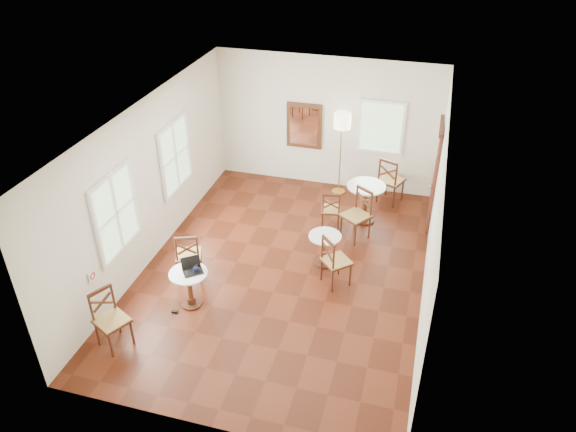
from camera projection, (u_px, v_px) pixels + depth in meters
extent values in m
plane|color=#4F1C0D|center=(284.00, 270.00, 10.10)|extent=(7.00, 7.00, 0.00)
cube|color=silver|center=(326.00, 123.00, 12.17)|extent=(5.00, 0.02, 3.00)
cube|color=silver|center=(202.00, 345.00, 6.45)|extent=(5.00, 0.02, 3.00)
cube|color=silver|center=(150.00, 181.00, 9.87)|extent=(0.02, 7.00, 3.00)
cube|color=silver|center=(434.00, 221.00, 8.74)|extent=(0.02, 7.00, 3.00)
cube|color=white|center=(283.00, 117.00, 8.51)|extent=(5.00, 7.00, 0.02)
cube|color=#582719|center=(435.00, 178.00, 10.95)|extent=(0.06, 0.90, 2.10)
cube|color=#411E10|center=(442.00, 126.00, 10.37)|extent=(0.08, 1.02, 0.08)
sphere|color=#BF8C3F|center=(430.00, 187.00, 10.73)|extent=(0.07, 0.07, 0.07)
cube|color=#532A16|center=(304.00, 126.00, 12.30)|extent=(0.80, 0.05, 1.05)
cube|color=white|center=(304.00, 126.00, 12.28)|extent=(0.64, 0.02, 0.88)
cube|color=white|center=(92.00, 276.00, 8.44)|extent=(0.02, 0.16, 0.16)
torus|color=red|center=(93.00, 276.00, 8.44)|extent=(0.02, 0.12, 0.12)
cube|color=white|center=(116.00, 213.00, 8.86)|extent=(0.06, 1.22, 1.42)
cube|color=white|center=(175.00, 156.00, 10.66)|extent=(0.06, 1.22, 1.42)
cube|color=white|center=(381.00, 127.00, 11.84)|extent=(1.02, 0.06, 1.22)
cylinder|color=#411E10|center=(192.00, 303.00, 9.30)|extent=(0.36, 0.36, 0.04)
cylinder|color=#411E10|center=(191.00, 300.00, 9.26)|extent=(0.14, 0.14, 0.11)
cylinder|color=#532A16|center=(190.00, 287.00, 9.12)|extent=(0.08, 0.08, 0.54)
cylinder|color=#411E10|center=(188.00, 275.00, 8.98)|extent=(0.13, 0.13, 0.05)
cylinder|color=white|center=(188.00, 273.00, 8.96)|extent=(0.63, 0.63, 0.03)
cylinder|color=#411E10|center=(324.00, 263.00, 10.26)|extent=(0.34, 0.34, 0.03)
cylinder|color=#411E10|center=(324.00, 260.00, 10.23)|extent=(0.14, 0.14, 0.10)
cylinder|color=#532A16|center=(324.00, 249.00, 10.09)|extent=(0.08, 0.08, 0.52)
cylinder|color=#411E10|center=(325.00, 238.00, 9.96)|extent=(0.12, 0.12, 0.05)
cylinder|color=white|center=(325.00, 236.00, 9.94)|extent=(0.60, 0.60, 0.03)
cylinder|color=#411E10|center=(364.00, 219.00, 11.55)|extent=(0.45, 0.45, 0.05)
cylinder|color=#411E10|center=(364.00, 216.00, 11.50)|extent=(0.18, 0.18, 0.14)
cylinder|color=#532A16|center=(365.00, 202.00, 11.32)|extent=(0.10, 0.10, 0.68)
cylinder|color=#411E10|center=(366.00, 188.00, 11.15)|extent=(0.16, 0.16, 0.07)
cylinder|color=white|center=(366.00, 186.00, 11.13)|extent=(0.79, 0.79, 0.03)
cylinder|color=#411E10|center=(201.00, 259.00, 10.02)|extent=(0.04, 0.04, 0.46)
cylinder|color=#411E10|center=(200.00, 271.00, 9.71)|extent=(0.04, 0.04, 0.46)
cylinder|color=#411E10|center=(181.00, 260.00, 9.99)|extent=(0.04, 0.04, 0.46)
cylinder|color=#411E10|center=(179.00, 272.00, 9.68)|extent=(0.04, 0.04, 0.46)
cube|color=#411E10|center=(189.00, 255.00, 9.72)|extent=(0.58, 0.58, 0.03)
cube|color=#A67B43|center=(189.00, 254.00, 9.72)|extent=(0.55, 0.55, 0.04)
cylinder|color=#411E10|center=(198.00, 249.00, 9.45)|extent=(0.04, 0.04, 0.51)
cylinder|color=#411E10|center=(176.00, 250.00, 9.42)|extent=(0.04, 0.04, 0.51)
cube|color=#411E10|center=(185.00, 238.00, 9.31)|extent=(0.37, 0.17, 0.05)
cube|color=#532A16|center=(187.00, 249.00, 9.43)|extent=(0.32, 0.14, 0.22)
cube|color=#532A16|center=(187.00, 249.00, 9.43)|extent=(0.32, 0.14, 0.22)
cylinder|color=#411E10|center=(111.00, 345.00, 8.18)|extent=(0.04, 0.04, 0.47)
cylinder|color=#411E10|center=(97.00, 333.00, 8.39)|extent=(0.04, 0.04, 0.47)
cylinder|color=#411E10|center=(132.00, 332.00, 8.41)|extent=(0.04, 0.04, 0.47)
cylinder|color=#411E10|center=(118.00, 321.00, 8.62)|extent=(0.04, 0.04, 0.47)
cube|color=#411E10|center=(112.00, 321.00, 8.27)|extent=(0.61, 0.61, 0.03)
cube|color=#A67B43|center=(112.00, 320.00, 8.26)|extent=(0.58, 0.58, 0.04)
cylinder|color=#411E10|center=(91.00, 309.00, 8.13)|extent=(0.04, 0.04, 0.52)
cylinder|color=#411E10|center=(113.00, 297.00, 8.36)|extent=(0.04, 0.04, 0.52)
cube|color=#411E10|center=(99.00, 291.00, 8.12)|extent=(0.21, 0.37, 0.05)
cube|color=#532A16|center=(102.00, 302.00, 8.24)|extent=(0.18, 0.31, 0.23)
cube|color=#532A16|center=(102.00, 302.00, 8.24)|extent=(0.18, 0.31, 0.23)
cylinder|color=#411E10|center=(338.00, 215.00, 11.37)|extent=(0.03, 0.03, 0.40)
cylinder|color=#411E10|center=(338.00, 223.00, 11.10)|extent=(0.03, 0.03, 0.40)
cylinder|color=#411E10|center=(323.00, 214.00, 11.40)|extent=(0.03, 0.03, 0.40)
cylinder|color=#411E10|center=(322.00, 222.00, 11.12)|extent=(0.03, 0.03, 0.40)
cube|color=#411E10|center=(331.00, 210.00, 11.14)|extent=(0.46, 0.46, 0.03)
cube|color=#A67B43|center=(331.00, 209.00, 11.13)|extent=(0.44, 0.44, 0.04)
cylinder|color=#411E10|center=(339.00, 205.00, 10.87)|extent=(0.03, 0.03, 0.45)
cylinder|color=#411E10|center=(323.00, 204.00, 10.90)|extent=(0.03, 0.03, 0.45)
cube|color=#411E10|center=(332.00, 196.00, 10.78)|extent=(0.34, 0.09, 0.04)
cube|color=#532A16|center=(331.00, 204.00, 10.88)|extent=(0.29, 0.07, 0.20)
cube|color=#532A16|center=(331.00, 204.00, 10.88)|extent=(0.29, 0.07, 0.20)
cylinder|color=#411E10|center=(350.00, 275.00, 9.62)|extent=(0.04, 0.04, 0.46)
cylinder|color=#411E10|center=(332.00, 281.00, 9.47)|extent=(0.04, 0.04, 0.46)
cylinder|color=#411E10|center=(339.00, 264.00, 9.89)|extent=(0.04, 0.04, 0.46)
cylinder|color=#411E10|center=(321.00, 270.00, 9.75)|extent=(0.04, 0.04, 0.46)
cube|color=#411E10|center=(336.00, 262.00, 9.56)|extent=(0.63, 0.63, 0.03)
cube|color=#A67B43|center=(336.00, 261.00, 9.55)|extent=(0.60, 0.60, 0.04)
cylinder|color=#411E10|center=(334.00, 258.00, 9.22)|extent=(0.04, 0.04, 0.51)
cylinder|color=#411E10|center=(322.00, 247.00, 9.49)|extent=(0.04, 0.04, 0.51)
cube|color=#411E10|center=(328.00, 241.00, 9.23)|extent=(0.29, 0.31, 0.05)
cube|color=#532A16|center=(328.00, 252.00, 9.35)|extent=(0.24, 0.26, 0.22)
cube|color=#532A16|center=(328.00, 252.00, 9.35)|extent=(0.24, 0.26, 0.22)
cylinder|color=#411E10|center=(402.00, 190.00, 12.14)|extent=(0.04, 0.04, 0.51)
cylinder|color=#411E10|center=(394.00, 197.00, 11.87)|extent=(0.04, 0.04, 0.51)
cylinder|color=#411E10|center=(386.00, 185.00, 12.35)|extent=(0.04, 0.04, 0.51)
cylinder|color=#411E10|center=(377.00, 192.00, 12.08)|extent=(0.04, 0.04, 0.51)
cube|color=#411E10|center=(391.00, 181.00, 11.97)|extent=(0.65, 0.65, 0.03)
cube|color=#A67B43|center=(391.00, 180.00, 11.97)|extent=(0.62, 0.62, 0.05)
cylinder|color=#411E10|center=(396.00, 176.00, 11.59)|extent=(0.04, 0.04, 0.56)
cylinder|color=#411E10|center=(379.00, 170.00, 11.80)|extent=(0.04, 0.04, 0.56)
cube|color=#411E10|center=(389.00, 162.00, 11.56)|extent=(0.41, 0.20, 0.06)
cube|color=#532A16|center=(388.00, 172.00, 11.69)|extent=(0.35, 0.17, 0.25)
cube|color=#532A16|center=(388.00, 172.00, 11.69)|extent=(0.35, 0.17, 0.25)
cylinder|color=#411E10|center=(341.00, 226.00, 10.91)|extent=(0.04, 0.04, 0.49)
cylinder|color=#411E10|center=(355.00, 219.00, 11.12)|extent=(0.04, 0.04, 0.49)
cylinder|color=#411E10|center=(355.00, 235.00, 10.65)|extent=(0.04, 0.04, 0.49)
cylinder|color=#411E10|center=(369.00, 228.00, 10.87)|extent=(0.04, 0.04, 0.49)
cube|color=#411E10|center=(356.00, 216.00, 10.75)|extent=(0.67, 0.67, 0.03)
cube|color=#A67B43|center=(356.00, 215.00, 10.74)|extent=(0.64, 0.64, 0.04)
cylinder|color=#411E10|center=(357.00, 197.00, 10.85)|extent=(0.04, 0.04, 0.55)
cylinder|color=#411E10|center=(371.00, 205.00, 10.59)|extent=(0.04, 0.04, 0.55)
cube|color=#411E10|center=(365.00, 190.00, 10.58)|extent=(0.36, 0.27, 0.05)
cube|color=#532A16|center=(364.00, 201.00, 10.71)|extent=(0.31, 0.23, 0.24)
cube|color=#532A16|center=(364.00, 201.00, 10.71)|extent=(0.31, 0.23, 0.24)
cylinder|color=#BF8C3F|center=(338.00, 191.00, 12.57)|extent=(0.31, 0.31, 0.03)
cylinder|color=#BF8C3F|center=(340.00, 158.00, 12.12)|extent=(0.03, 0.03, 1.74)
cylinder|color=beige|center=(342.00, 121.00, 11.66)|extent=(0.37, 0.37, 0.33)
cube|color=black|center=(193.00, 272.00, 8.97)|extent=(0.39, 0.37, 0.02)
cube|color=black|center=(193.00, 271.00, 8.96)|extent=(0.28, 0.26, 0.00)
cube|color=black|center=(191.00, 262.00, 9.00)|extent=(0.29, 0.25, 0.21)
cube|color=silver|center=(191.00, 262.00, 9.00)|extent=(0.25, 0.21, 0.18)
ellipsoid|color=black|center=(189.00, 272.00, 8.94)|extent=(0.11, 0.09, 0.04)
cylinder|color=black|center=(196.00, 270.00, 8.94)|extent=(0.08, 0.08, 0.10)
torus|color=black|center=(199.00, 270.00, 8.93)|extent=(0.07, 0.01, 0.07)
cylinder|color=white|center=(196.00, 267.00, 9.00)|extent=(0.06, 0.06, 0.10)
cube|color=black|center=(175.00, 311.00, 9.12)|extent=(0.09, 0.06, 0.04)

